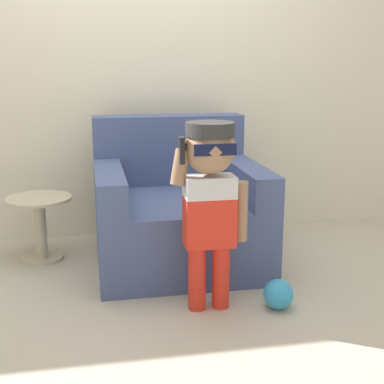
% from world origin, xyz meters
% --- Properties ---
extents(ground_plane, '(10.00, 10.00, 0.00)m').
position_xyz_m(ground_plane, '(0.00, 0.00, 0.00)').
color(ground_plane, '#BCB29E').
extents(wall_back, '(10.00, 0.05, 2.60)m').
position_xyz_m(wall_back, '(0.00, 0.80, 1.30)').
color(wall_back, beige).
rests_on(wall_back, ground_plane).
extents(armchair, '(1.03, 1.04, 0.91)m').
position_xyz_m(armchair, '(0.17, 0.16, 0.33)').
color(armchair, '#475684').
rests_on(armchair, ground_plane).
extents(person_child, '(0.40, 0.30, 0.98)m').
position_xyz_m(person_child, '(0.22, -0.60, 0.66)').
color(person_child, red).
rests_on(person_child, ground_plane).
extents(side_table, '(0.42, 0.42, 0.42)m').
position_xyz_m(side_table, '(-0.71, 0.32, 0.26)').
color(side_table, beige).
rests_on(side_table, ground_plane).
extents(toy_ball, '(0.16, 0.16, 0.16)m').
position_xyz_m(toy_ball, '(0.58, -0.68, 0.08)').
color(toy_ball, '#3399D1').
rests_on(toy_ball, ground_plane).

